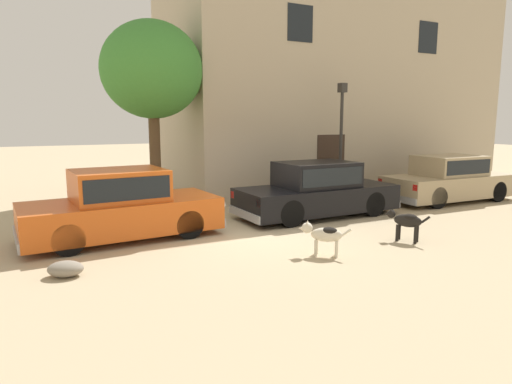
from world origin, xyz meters
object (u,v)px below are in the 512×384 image
parked_sedan_third (449,179)px  acacia_tree_left (152,71)px  parked_sedan_nearest (121,205)px  stray_dog_tan (406,220)px  street_lamp (341,127)px  stray_dog_spotted (324,234)px  parked_sedan_second (317,190)px

parked_sedan_third → acacia_tree_left: size_ratio=0.86×
parked_sedan_nearest → stray_dog_tan: (5.40, -3.02, -0.29)m
street_lamp → acacia_tree_left: acacia_tree_left is taller
parked_sedan_nearest → acacia_tree_left: size_ratio=0.83×
parked_sedan_third → stray_dog_tan: (-4.82, -2.98, -0.26)m
stray_dog_spotted → acacia_tree_left: (-1.73, 5.86, 3.49)m
parked_sedan_second → parked_sedan_third: size_ratio=1.00×
parked_sedan_nearest → parked_sedan_second: 5.15m
stray_dog_tan → acacia_tree_left: bearing=3.8°
parked_sedan_second → stray_dog_spotted: 3.63m
stray_dog_spotted → parked_sedan_nearest: bearing=-4.9°
acacia_tree_left → parked_sedan_nearest: bearing=-118.2°
parked_sedan_nearest → acacia_tree_left: acacia_tree_left is taller
parked_sedan_third → stray_dog_tan: bearing=-147.0°
parked_sedan_nearest → street_lamp: size_ratio=1.19×
parked_sedan_second → stray_dog_spotted: parked_sedan_second is taller
parked_sedan_nearest → street_lamp: bearing=7.5°
stray_dog_tan → parked_sedan_nearest: bearing=30.6°
parked_sedan_third → acacia_tree_left: 9.72m
parked_sedan_second → parked_sedan_third: parked_sedan_second is taller
parked_sedan_third → parked_sedan_nearest: bearing=-179.0°
stray_dog_spotted → stray_dog_tan: size_ratio=0.97×
stray_dog_spotted → acacia_tree_left: 7.04m
parked_sedan_nearest → parked_sedan_third: bearing=-4.1°
stray_dog_spotted → street_lamp: 6.19m
parked_sedan_third → street_lamp: size_ratio=1.23×
parked_sedan_nearest → parked_sedan_second: size_ratio=0.96×
stray_dog_tan → acacia_tree_left: size_ratio=0.16×
stray_dog_tan → street_lamp: bearing=-50.0°
parked_sedan_nearest → stray_dog_spotted: (3.22, -3.07, -0.32)m
street_lamp → stray_dog_tan: bearing=-109.8°
stray_dog_tan → street_lamp: size_ratio=0.23×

